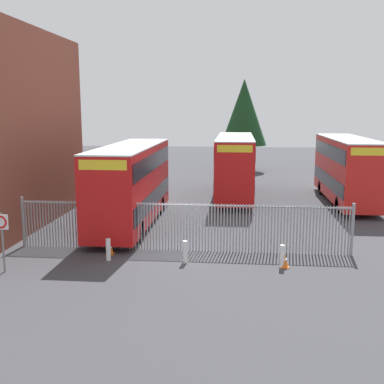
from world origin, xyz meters
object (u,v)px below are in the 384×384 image
Objects in this scene: bollard_near_left at (108,250)px; speed_limit_sign_post at (1,229)px; traffic_cone_mid_forecourt at (285,261)px; double_decker_bus_near_gate at (131,182)px; bollard_near_right at (282,256)px; traffic_cone_by_gate at (110,248)px; double_decker_bus_behind_fence_left at (235,164)px; double_decker_bus_behind_fence_right at (347,168)px; bollard_center_front at (185,252)px.

speed_limit_sign_post is (-3.71, -1.84, 1.30)m from bollard_near_left.
speed_limit_sign_post is (-11.11, -1.64, 1.49)m from traffic_cone_mid_forecourt.
double_decker_bus_near_gate is 10.27m from traffic_cone_mid_forecourt.
bollard_near_left is 7.29m from bollard_near_right.
traffic_cone_by_gate is at bearing 172.09° from traffic_cone_mid_forecourt.
double_decker_bus_behind_fence_left is at bearing 70.59° from bollard_near_left.
double_decker_bus_near_gate reaches higher than bollard_near_right.
double_decker_bus_behind_fence_left reaches higher than traffic_cone_mid_forecourt.
double_decker_bus_near_gate is 10.35m from double_decker_bus_behind_fence_left.
traffic_cone_mid_forecourt is at bearing 9.79° from bollard_near_right.
bollard_near_right is at bearing -39.94° from double_decker_bus_near_gate.
double_decker_bus_behind_fence_left and double_decker_bus_behind_fence_right have the same top height.
double_decker_bus_near_gate is 18.32× the size of traffic_cone_mid_forecourt.
bollard_near_left is at bearing -179.94° from bollard_center_front.
double_decker_bus_near_gate is 4.50× the size of speed_limit_sign_post.
bollard_near_left and bollard_center_front have the same top height.
double_decker_bus_near_gate is at bearing 93.30° from bollard_near_left.
double_decker_bus_near_gate and double_decker_bus_behind_fence_left have the same top height.
double_decker_bus_behind_fence_right reaches higher than bollard_near_left.
traffic_cone_mid_forecourt is at bearing -111.32° from double_decker_bus_behind_fence_right.
bollard_near_right is at bearing -111.70° from double_decker_bus_behind_fence_right.
double_decker_bus_near_gate reaches higher than traffic_cone_mid_forecourt.
double_decker_bus_behind_fence_left is at bearing 98.13° from traffic_cone_mid_forecourt.
speed_limit_sign_post is at bearing -153.63° from bollard_near_left.
double_decker_bus_near_gate is at bearing -150.33° from double_decker_bus_behind_fence_right.
double_decker_bus_near_gate is 11.38× the size of bollard_center_front.
traffic_cone_mid_forecourt is at bearing -2.83° from bollard_center_front.
bollard_center_front is at bearing -13.82° from traffic_cone_by_gate.
bollard_near_right is (7.28, -0.22, 0.00)m from bollard_near_left.
bollard_center_front is at bearing 0.06° from bollard_near_left.
bollard_near_left is (0.36, -6.18, -1.95)m from double_decker_bus_near_gate.
speed_limit_sign_post reaches higher than bollard_near_left.
double_decker_bus_behind_fence_right is at bearing 68.68° from traffic_cone_mid_forecourt.
double_decker_bus_behind_fence_right reaches higher than bollard_center_front.
double_decker_bus_near_gate reaches higher than speed_limit_sign_post.
double_decker_bus_behind_fence_left is 15.13m from bollard_center_front.
bollard_center_front is 0.40× the size of speed_limit_sign_post.
double_decker_bus_behind_fence_left reaches higher than bollard_near_right.
bollard_near_right is 1.61× the size of traffic_cone_by_gate.
bollard_near_left is 1.00× the size of bollard_near_right.
double_decker_bus_behind_fence_left reaches higher than bollard_center_front.
bollard_near_left reaches higher than traffic_cone_mid_forecourt.
double_decker_bus_near_gate is 1.00× the size of double_decker_bus_behind_fence_right.
bollard_near_right is (-5.53, -13.90, -1.95)m from double_decker_bus_behind_fence_right.
double_decker_bus_behind_fence_right is at bearing 44.70° from traffic_cone_by_gate.
traffic_cone_by_gate is at bearing -87.80° from double_decker_bus_near_gate.
traffic_cone_by_gate is 7.62m from traffic_cone_mid_forecourt.
double_decker_bus_behind_fence_left is 7.67m from double_decker_bus_behind_fence_right.
double_decker_bus_behind_fence_right reaches higher than traffic_cone_mid_forecourt.
speed_limit_sign_post reaches higher than bollard_near_right.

